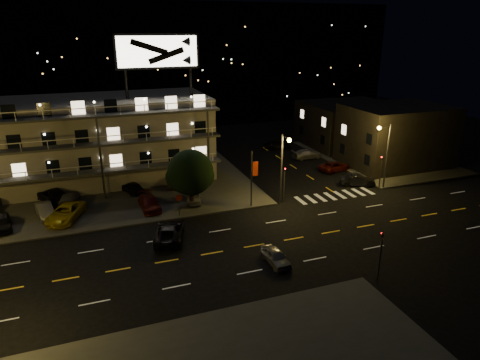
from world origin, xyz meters
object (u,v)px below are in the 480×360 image
object	(u,v)px
lot_car_4	(193,196)
road_car_east	(276,257)
tree	(190,174)
road_car_west	(169,232)
side_car_0	(358,180)
lot_car_7	(68,199)
lot_car_2	(66,213)

from	to	relation	value
lot_car_4	road_car_east	size ratio (longest dim) A/B	1.09
tree	road_car_west	world-z (taller)	tree
tree	lot_car_4	world-z (taller)	tree
road_car_east	side_car_0	bearing A→B (deg)	34.69
tree	lot_car_7	world-z (taller)	tree
lot_car_2	road_car_east	size ratio (longest dim) A/B	1.52
side_car_0	road_car_east	distance (m)	22.18
lot_car_4	tree	bearing A→B (deg)	-100.98
lot_car_7	side_car_0	xyz separation A→B (m)	(33.92, -5.50, -0.10)
lot_car_4	side_car_0	xyz separation A→B (m)	(20.74, -1.52, -0.13)
lot_car_4	road_car_west	distance (m)	8.86
lot_car_7	road_car_west	distance (m)	14.76
lot_car_2	lot_car_7	bearing A→B (deg)	110.02
lot_car_4	lot_car_7	xyz separation A→B (m)	(-13.18, 3.98, -0.03)
lot_car_7	road_car_east	size ratio (longest dim) A/B	1.22
tree	lot_car_2	world-z (taller)	tree
tree	side_car_0	size ratio (longest dim) A/B	1.54
lot_car_4	road_car_west	size ratio (longest dim) A/B	0.72
lot_car_7	side_car_0	world-z (taller)	lot_car_7
lot_car_4	road_car_east	distance (m)	15.52
road_car_west	road_car_east	bearing A→B (deg)	151.64
road_car_west	tree	bearing A→B (deg)	-103.81
lot_car_2	lot_car_4	size ratio (longest dim) A/B	1.39
lot_car_2	lot_car_7	distance (m)	4.23
road_car_west	lot_car_7	bearing A→B (deg)	-36.53
side_car_0	tree	bearing A→B (deg)	114.49
lot_car_4	lot_car_7	size ratio (longest dim) A/B	0.89
tree	lot_car_7	bearing A→B (deg)	157.15
lot_car_4	road_car_west	bearing A→B (deg)	-108.09
road_car_east	road_car_west	xyz separation A→B (m)	(-7.50, 7.39, 0.14)
lot_car_2	tree	bearing A→B (deg)	17.81
tree	side_car_0	world-z (taller)	tree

